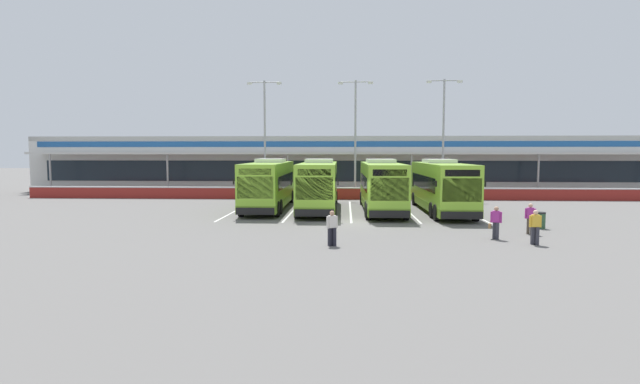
% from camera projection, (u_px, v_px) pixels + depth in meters
% --- Properties ---
extents(ground_plane, '(200.00, 200.00, 0.00)m').
position_uv_depth(ground_plane, '(351.00, 222.00, 30.01)').
color(ground_plane, '#605E5B').
extents(terminal_building, '(70.00, 13.00, 6.00)m').
position_uv_depth(terminal_building, '(349.00, 163.00, 56.54)').
color(terminal_building, silver).
rests_on(terminal_building, ground).
extents(red_barrier_wall, '(60.00, 0.40, 1.10)m').
position_uv_depth(red_barrier_wall, '(350.00, 193.00, 44.39)').
color(red_barrier_wall, maroon).
rests_on(red_barrier_wall, ground).
extents(coach_bus_leftmost, '(2.99, 12.17, 3.78)m').
position_uv_depth(coach_bus_leftmost, '(269.00, 185.00, 36.90)').
color(coach_bus_leftmost, '#8CC633').
rests_on(coach_bus_leftmost, ground).
extents(coach_bus_left_centre, '(2.99, 12.17, 3.78)m').
position_uv_depth(coach_bus_left_centre, '(319.00, 186.00, 36.05)').
color(coach_bus_left_centre, '#8CC633').
rests_on(coach_bus_left_centre, ground).
extents(coach_bus_centre, '(2.99, 12.17, 3.78)m').
position_uv_depth(coach_bus_centre, '(381.00, 187.00, 35.41)').
color(coach_bus_centre, '#8CC633').
rests_on(coach_bus_centre, ground).
extents(coach_bus_right_centre, '(2.99, 12.17, 3.78)m').
position_uv_depth(coach_bus_right_centre, '(441.00, 187.00, 34.87)').
color(coach_bus_right_centre, '#8CC633').
rests_on(coach_bus_right_centre, ground).
extents(bay_stripe_far_west, '(0.14, 13.00, 0.01)m').
position_uv_depth(bay_stripe_far_west, '(238.00, 210.00, 36.42)').
color(bay_stripe_far_west, silver).
rests_on(bay_stripe_far_west, ground).
extents(bay_stripe_west, '(0.14, 13.00, 0.01)m').
position_uv_depth(bay_stripe_west, '(294.00, 210.00, 36.20)').
color(bay_stripe_west, silver).
rests_on(bay_stripe_west, ground).
extents(bay_stripe_mid_west, '(0.14, 13.00, 0.01)m').
position_uv_depth(bay_stripe_mid_west, '(350.00, 210.00, 35.98)').
color(bay_stripe_mid_west, silver).
rests_on(bay_stripe_mid_west, ground).
extents(bay_stripe_centre, '(0.14, 13.00, 0.01)m').
position_uv_depth(bay_stripe_centre, '(408.00, 211.00, 35.76)').
color(bay_stripe_centre, silver).
rests_on(bay_stripe_centre, ground).
extents(bay_stripe_mid_east, '(0.14, 13.00, 0.01)m').
position_uv_depth(bay_stripe_mid_east, '(466.00, 211.00, 35.54)').
color(bay_stripe_mid_east, silver).
rests_on(bay_stripe_mid_east, ground).
extents(pedestrian_with_handbag, '(0.63, 0.49, 1.62)m').
position_uv_depth(pedestrian_with_handbag, '(496.00, 222.00, 24.01)').
color(pedestrian_with_handbag, '#33333D').
rests_on(pedestrian_with_handbag, ground).
extents(pedestrian_in_dark_coat, '(0.51, 0.35, 1.62)m').
position_uv_depth(pedestrian_in_dark_coat, '(332.00, 227.00, 22.27)').
color(pedestrian_in_dark_coat, black).
rests_on(pedestrian_in_dark_coat, ground).
extents(pedestrian_child, '(0.53, 0.31, 1.62)m').
position_uv_depth(pedestrian_child, '(535.00, 226.00, 22.54)').
color(pedestrian_child, '#33333D').
rests_on(pedestrian_child, ground).
extents(pedestrian_near_bin, '(0.54, 0.37, 1.62)m').
position_uv_depth(pedestrian_near_bin, '(530.00, 218.00, 25.44)').
color(pedestrian_near_bin, '#4C4238').
rests_on(pedestrian_near_bin, ground).
extents(lamp_post_west, '(3.24, 0.28, 11.00)m').
position_uv_depth(lamp_post_west, '(265.00, 131.00, 46.24)').
color(lamp_post_west, '#9E9EA3').
rests_on(lamp_post_west, ground).
extents(lamp_post_centre, '(3.24, 0.28, 11.00)m').
position_uv_depth(lamp_post_centre, '(355.00, 131.00, 46.00)').
color(lamp_post_centre, '#9E9EA3').
rests_on(lamp_post_centre, ground).
extents(lamp_post_east, '(3.24, 0.28, 11.00)m').
position_uv_depth(lamp_post_east, '(443.00, 131.00, 45.18)').
color(lamp_post_east, '#9E9EA3').
rests_on(lamp_post_east, ground).
extents(litter_bin, '(0.54, 0.54, 0.93)m').
position_uv_depth(litter_bin, '(540.00, 220.00, 27.39)').
color(litter_bin, '#2D5133').
rests_on(litter_bin, ground).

